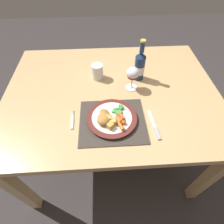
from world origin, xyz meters
TOP-DOWN VIEW (x-y plane):
  - ground_plane at (0.00, 0.00)m, footprint 6.00×6.00m
  - dining_table at (0.00, 0.00)m, footprint 1.28×0.96m
  - placemat at (-0.01, -0.24)m, footprint 0.34×0.29m
  - dinner_plate at (-0.01, -0.23)m, footprint 0.26×0.26m
  - breaded_croquettes at (-0.05, -0.24)m, footprint 0.08×0.11m
  - green_beans_pile at (0.02, -0.19)m, footprint 0.06×0.07m
  - glazed_carrots at (0.02, -0.26)m, footprint 0.06×0.11m
  - fork at (-0.22, -0.22)m, footprint 0.02×0.12m
  - table_knife at (0.20, -0.29)m, footprint 0.03×0.19m
  - wine_glass at (0.12, 0.01)m, footprint 0.08×0.08m
  - bottle at (0.18, 0.10)m, footprint 0.06×0.06m
  - roast_potatoes at (-0.02, -0.27)m, footprint 0.05×0.08m
  - drinking_cup at (-0.08, 0.12)m, footprint 0.07×0.07m

SIDE VIEW (x-z plane):
  - ground_plane at x=0.00m, z-range 0.00..0.00m
  - dining_table at x=0.00m, z-range 0.28..1.02m
  - fork at x=-0.22m, z-range 0.74..0.75m
  - table_knife at x=0.20m, z-range 0.74..0.75m
  - placemat at x=-0.01m, z-range 0.74..0.75m
  - dinner_plate at x=-0.01m, z-range 0.75..0.77m
  - green_beans_pile at x=0.02m, z-range 0.76..0.78m
  - glazed_carrots at x=0.02m, z-range 0.76..0.79m
  - roast_potatoes at x=-0.02m, z-range 0.76..0.80m
  - breaded_croquettes at x=-0.05m, z-range 0.76..0.80m
  - drinking_cup at x=-0.08m, z-range 0.74..0.84m
  - bottle at x=0.18m, z-range 0.71..0.96m
  - wine_glass at x=0.12m, z-range 0.77..0.92m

